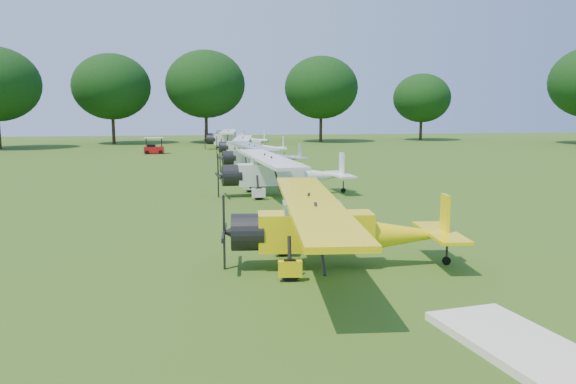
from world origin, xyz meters
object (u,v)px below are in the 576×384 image
Objects in this scene: aircraft_3 at (280,170)px; aircraft_7 at (225,135)px; aircraft_6 at (234,138)px; aircraft_5 at (249,145)px; aircraft_4 at (260,155)px; golf_cart at (154,148)px; aircraft_2 at (333,225)px.

aircraft_7 is (-0.41, 49.55, -0.33)m from aircraft_3.
aircraft_5 is at bearing -81.76° from aircraft_6.
aircraft_4 is 20.55m from golf_cart.
aircraft_5 is at bearing 93.80° from aircraft_2.
aircraft_5 is 25.74m from aircraft_7.
aircraft_3 reaches higher than aircraft_2.
aircraft_4 is at bearing -62.87° from golf_cart.
aircraft_4 is 1.20× the size of aircraft_7.
aircraft_2 reaches higher than aircraft_7.
aircraft_3 is at bearing 93.27° from aircraft_2.
aircraft_2 is 63.99m from aircraft_7.
aircraft_2 is at bearing -99.75° from aircraft_4.
aircraft_3 is 32.16m from golf_cart.
aircraft_6 is at bearing 86.17° from aircraft_3.
aircraft_4 is at bearing 84.69° from aircraft_3.
aircraft_7 is at bearing 83.22° from aircraft_4.
aircraft_4 is at bearing -86.55° from aircraft_7.
aircraft_7 is 4.41× the size of golf_cart.
aircraft_3 is 23.83m from aircraft_5.
aircraft_5 is 0.92× the size of aircraft_6.
aircraft_6 is 13.20m from aircraft_7.
golf_cart is at bearing 109.03° from aircraft_4.
aircraft_7 is (0.15, 63.99, -0.27)m from aircraft_2.
aircraft_4 is 23.81m from aircraft_6.
aircraft_7 is (-0.98, 25.72, -0.22)m from aircraft_5.
aircraft_2 reaches higher than aircraft_4.
aircraft_3 reaches higher than aircraft_7.
aircraft_4 is 11.27m from aircraft_5.
aircraft_6 is at bearing 31.74° from golf_cart.
aircraft_2 is at bearing -85.13° from aircraft_6.
aircraft_2 is 0.95× the size of aircraft_6.
golf_cart is at bearing 150.87° from aircraft_5.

